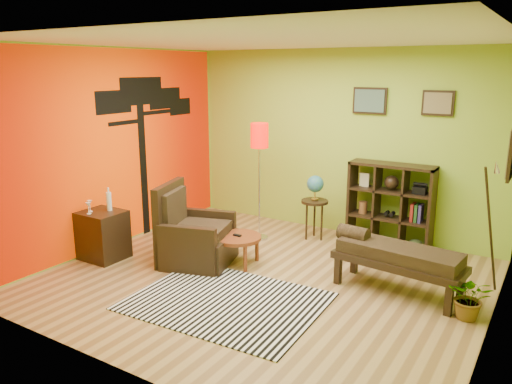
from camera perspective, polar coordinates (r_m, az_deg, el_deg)
The scene contains 11 objects.
ground at distance 6.18m, azimuth 0.84°, elevation -9.94°, with size 5.00×5.00×0.00m, color #A88450.
room_shell at distance 5.76m, azimuth 0.18°, elevation 6.93°, with size 5.04×4.54×2.82m.
zebra_rug at distance 5.64m, azimuth -3.40°, elevation -12.35°, with size 2.05×1.57×0.01m, color white.
coffee_table at distance 6.53m, azimuth -2.16°, elevation -5.49°, with size 0.63×0.63×0.41m.
armchair at distance 6.65m, azimuth -7.19°, elevation -5.34°, with size 1.07×1.07×1.06m.
side_cabinet at distance 7.03m, azimuth -17.08°, elevation -4.68°, with size 0.55×0.50×0.97m.
floor_lamp at distance 7.24m, azimuth 0.40°, elevation 5.26°, with size 0.26×0.26×1.74m.
globe_table at distance 7.43m, azimuth 6.77°, elevation 0.09°, with size 0.40×0.40×0.97m.
cube_shelf at distance 7.41m, azimuth 15.17°, elevation -1.44°, with size 1.20×0.35×1.20m.
bench at distance 5.93m, azimuth 15.61°, elevation -7.01°, with size 1.52×0.68×0.68m.
potted_plant at distance 5.65m, azimuth 23.24°, elevation -11.49°, with size 0.42×0.47×0.37m, color #26661E.
Camera 1 is at (2.91, -4.84, 2.50)m, focal length 35.00 mm.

